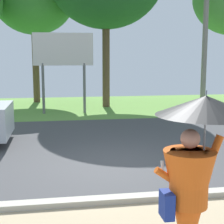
% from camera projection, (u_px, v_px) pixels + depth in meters
% --- Properties ---
extents(ground_plane, '(40.00, 22.00, 0.20)m').
position_uv_depth(ground_plane, '(100.00, 139.00, 10.96)').
color(ground_plane, '#424244').
extents(monk_pedestrian, '(1.14, 1.13, 2.13)m').
position_uv_depth(monk_pedestrian, '(193.00, 176.00, 3.99)').
color(monk_pedestrian, '#E55B19').
rests_on(monk_pedestrian, ground_plane).
extents(utility_pole, '(1.80, 0.24, 6.27)m').
position_uv_depth(utility_pole, '(205.00, 38.00, 16.01)').
color(utility_pole, gray).
rests_on(utility_pole, ground_plane).
extents(roadside_billboard, '(2.60, 0.12, 3.50)m').
position_uv_depth(roadside_billboard, '(63.00, 55.00, 15.23)').
color(roadside_billboard, slate).
rests_on(roadside_billboard, ground_plane).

